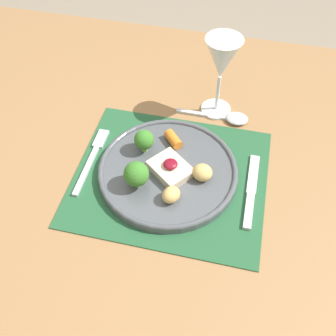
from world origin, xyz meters
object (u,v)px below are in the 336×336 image
knife (251,195)px  wine_glass_near (222,62)px  spoon (230,118)px  fork (93,156)px  dinner_plate (167,170)px

knife → wine_glass_near: 0.30m
spoon → wine_glass_near: size_ratio=0.88×
fork → dinner_plate: bearing=-1.8°
fork → spoon: spoon is taller
knife → fork: bearing=177.5°
dinner_plate → wine_glass_near: 0.27m
knife → spoon: 0.23m
dinner_plate → fork: 0.17m
spoon → fork: bearing=-147.0°
dinner_plate → fork: size_ratio=1.56×
fork → spoon: size_ratio=1.08×
fork → wine_glass_near: size_ratio=0.95×
fork → knife: 0.35m
dinner_plate → fork: (-0.17, 0.01, -0.01)m
knife → dinner_plate: bearing=176.8°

